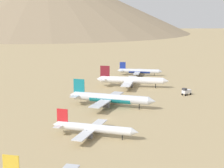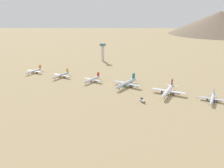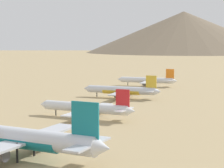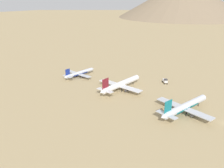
% 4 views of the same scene
% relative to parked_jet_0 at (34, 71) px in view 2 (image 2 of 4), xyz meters
% --- Properties ---
extents(ground_plane, '(1800.00, 1800.00, 0.00)m').
position_rel_parked_jet_0_xyz_m(ground_plane, '(-3.84, 114.51, -3.02)').
color(ground_plane, tan).
extents(parked_jet_0, '(30.97, 25.08, 8.96)m').
position_rel_parked_jet_0_xyz_m(parked_jet_0, '(0.00, 0.00, 0.00)').
color(parked_jet_0, silver).
rests_on(parked_jet_0, ground).
extents(parked_jet_1, '(32.66, 26.50, 9.43)m').
position_rel_parked_jet_0_xyz_m(parked_jet_1, '(-0.78, 46.11, 0.12)').
color(parked_jet_1, silver).
rests_on(parked_jet_1, ground).
extents(parked_jet_2, '(31.87, 25.98, 9.19)m').
position_rel_parked_jet_0_xyz_m(parked_jet_2, '(-3.76, 90.94, 0.08)').
color(parked_jet_2, silver).
rests_on(parked_jet_2, ground).
extents(parked_jet_3, '(41.95, 34.24, 12.11)m').
position_rel_parked_jet_0_xyz_m(parked_jet_3, '(-6.72, 134.33, 1.01)').
color(parked_jet_3, silver).
rests_on(parked_jet_3, ground).
extents(parked_jet_4, '(42.18, 34.19, 12.18)m').
position_rel_parked_jet_0_xyz_m(parked_jet_4, '(-4.23, 182.42, 1.09)').
color(parked_jet_4, white).
rests_on(parked_jet_4, ground).
extents(parked_jet_5, '(31.15, 25.25, 9.00)m').
position_rel_parked_jet_0_xyz_m(parked_jet_5, '(-5.02, 224.68, -0.02)').
color(parked_jet_5, silver).
rests_on(parked_jet_5, ground).
extents(service_truck, '(5.27, 5.58, 3.90)m').
position_rel_parked_jet_0_xyz_m(service_truck, '(27.42, 166.73, -0.94)').
color(service_truck, silver).
rests_on(service_truck, ground).
extents(control_tower, '(7.20, 7.20, 28.75)m').
position_rel_parked_jet_0_xyz_m(control_tower, '(-109.73, 43.87, 13.06)').
color(control_tower, beige).
rests_on(control_tower, ground).
extents(desert_hill_0, '(326.51, 326.51, 73.47)m').
position_rel_parked_jet_0_xyz_m(desert_hill_0, '(-642.55, 176.06, 33.72)').
color(desert_hill_0, '#7A6854').
rests_on(desert_hill_0, ground).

